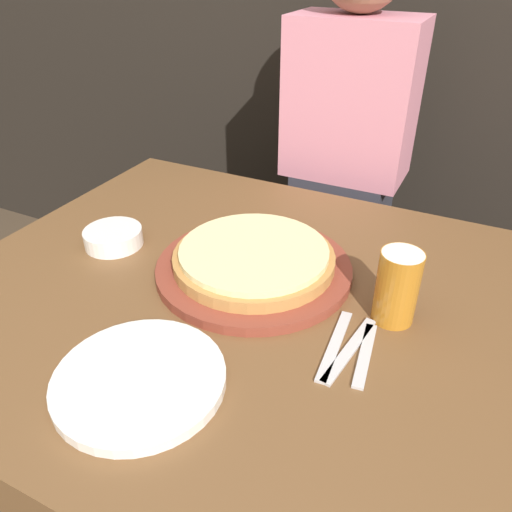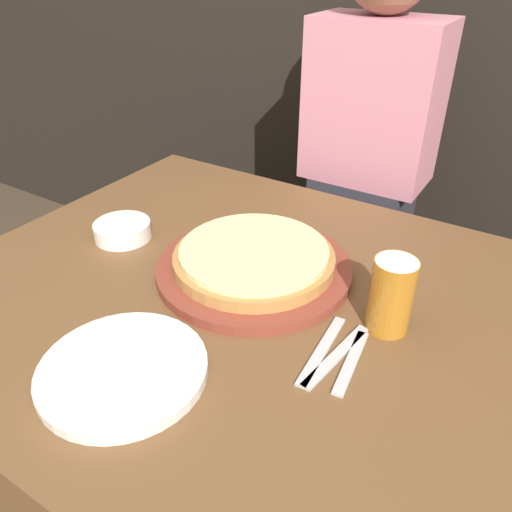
# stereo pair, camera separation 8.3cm
# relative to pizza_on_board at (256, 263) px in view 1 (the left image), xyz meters

# --- Properties ---
(dining_table) EXTENTS (1.11, 0.95, 0.78)m
(dining_table) POSITION_rel_pizza_on_board_xyz_m (-0.00, -0.06, -0.41)
(dining_table) COLOR brown
(dining_table) RESTS_ON ground_plane
(pizza_on_board) EXTENTS (0.38, 0.38, 0.06)m
(pizza_on_board) POSITION_rel_pizza_on_board_xyz_m (0.00, 0.00, 0.00)
(pizza_on_board) COLOR brown
(pizza_on_board) RESTS_ON dining_table
(beer_glass) EXTENTS (0.07, 0.07, 0.13)m
(beer_glass) POSITION_rel_pizza_on_board_xyz_m (0.27, -0.02, 0.05)
(beer_glass) COLOR #B7701E
(beer_glass) RESTS_ON dining_table
(dinner_plate) EXTENTS (0.25, 0.25, 0.02)m
(dinner_plate) POSITION_rel_pizza_on_board_xyz_m (-0.02, -0.34, -0.02)
(dinner_plate) COLOR white
(dinner_plate) RESTS_ON dining_table
(side_bowl) EXTENTS (0.12, 0.12, 0.04)m
(side_bowl) POSITION_rel_pizza_on_board_xyz_m (-0.32, -0.04, -0.01)
(side_bowl) COLOR white
(side_bowl) RESTS_ON dining_table
(fork) EXTENTS (0.03, 0.18, 0.00)m
(fork) POSITION_rel_pizza_on_board_xyz_m (0.21, -0.13, -0.02)
(fork) COLOR silver
(fork) RESTS_ON dining_table
(dinner_knife) EXTENTS (0.04, 0.18, 0.00)m
(dinner_knife) POSITION_rel_pizza_on_board_xyz_m (0.23, -0.13, -0.02)
(dinner_knife) COLOR silver
(dinner_knife) RESTS_ON dining_table
(spoon) EXTENTS (0.04, 0.15, 0.00)m
(spoon) POSITION_rel_pizza_on_board_xyz_m (0.26, -0.13, -0.02)
(spoon) COLOR silver
(spoon) RESTS_ON dining_table
(diner_person) EXTENTS (0.34, 0.20, 1.38)m
(diner_person) POSITION_rel_pizza_on_board_xyz_m (-0.01, 0.61, -0.11)
(diner_person) COLOR #33333D
(diner_person) RESTS_ON ground_plane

